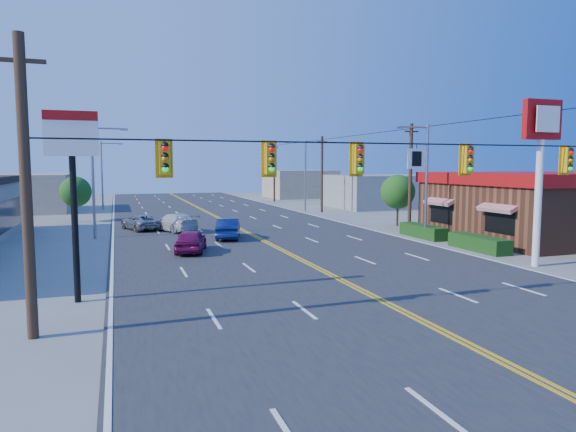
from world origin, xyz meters
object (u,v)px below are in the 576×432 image
object	(u,v)px
car_blue	(228,229)
car_magenta	(191,242)
signal_span	(385,174)
kfc_pylon	(541,149)
car_white	(174,223)
car_silver	(141,223)
pizza_hut_sign	(72,166)
kfc	(549,205)

from	to	relation	value
car_blue	car_magenta	bearing A→B (deg)	71.32
signal_span	car_blue	size ratio (longest dim) A/B	5.61
signal_span	kfc_pylon	world-z (taller)	signal_span
signal_span	car_white	bearing A→B (deg)	102.04
car_silver	car_white	bearing A→B (deg)	124.41
signal_span	car_white	world-z (taller)	signal_span
car_blue	car_silver	distance (m)	9.05
pizza_hut_sign	car_blue	bearing A→B (deg)	58.60
car_magenta	car_white	distance (m)	10.18
signal_span	car_magenta	world-z (taller)	signal_span
car_silver	signal_span	bearing A→B (deg)	87.54
kfc	car_blue	size ratio (longest dim) A/B	3.76
car_magenta	car_blue	world-z (taller)	car_blue
signal_span	car_silver	size ratio (longest dim) A/B	5.44
car_blue	car_white	world-z (taller)	car_blue
car_silver	car_magenta	bearing A→B (deg)	82.11
car_white	pizza_hut_sign	bearing A→B (deg)	50.10
pizza_hut_sign	car_magenta	distance (m)	12.12
car_blue	car_white	size ratio (longest dim) A/B	0.90
kfc	car_silver	size ratio (longest dim) A/B	3.64
kfc	kfc_pylon	distance (m)	12.52
kfc_pylon	car_white	bearing A→B (deg)	129.16
pizza_hut_sign	car_white	distance (m)	21.22
signal_span	kfc	size ratio (longest dim) A/B	1.49
car_silver	pizza_hut_sign	bearing A→B (deg)	62.49
kfc_pylon	car_magenta	xyz separation A→B (m)	(-16.36, 9.74, -5.36)
car_blue	kfc_pylon	bearing A→B (deg)	146.87
kfc	car_magenta	bearing A→B (deg)	176.06
pizza_hut_sign	car_silver	bearing A→B (deg)	81.31
kfc	car_magenta	xyz separation A→B (m)	(-25.26, 1.74, -1.69)
kfc	car_magenta	distance (m)	25.37
car_blue	car_white	bearing A→B (deg)	-43.67
pizza_hut_sign	car_magenta	world-z (taller)	pizza_hut_sign
pizza_hut_sign	car_blue	distance (m)	17.75
pizza_hut_sign	signal_span	bearing A→B (deg)	-20.19
car_magenta	pizza_hut_sign	bearing A→B (deg)	74.40
car_blue	kfc	bearing A→B (deg)	178.31
car_silver	kfc_pylon	bearing A→B (deg)	111.83
kfc_pylon	signal_span	bearing A→B (deg)	-160.22
kfc_pylon	car_white	distance (m)	26.24
car_white	car_silver	world-z (taller)	car_white
signal_span	kfc	xyz separation A→B (m)	(20.02, 12.00, -2.51)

